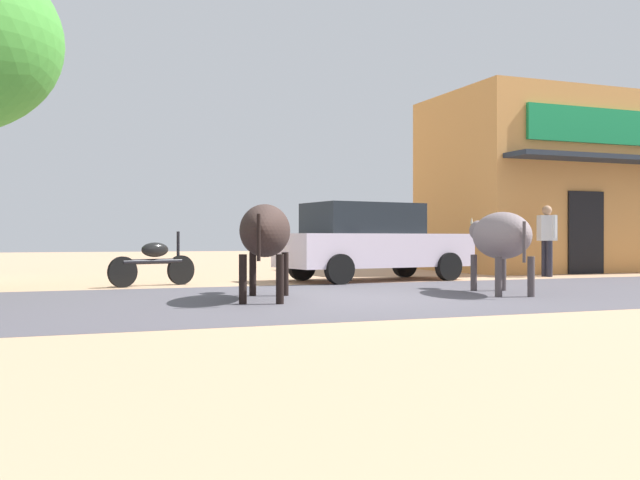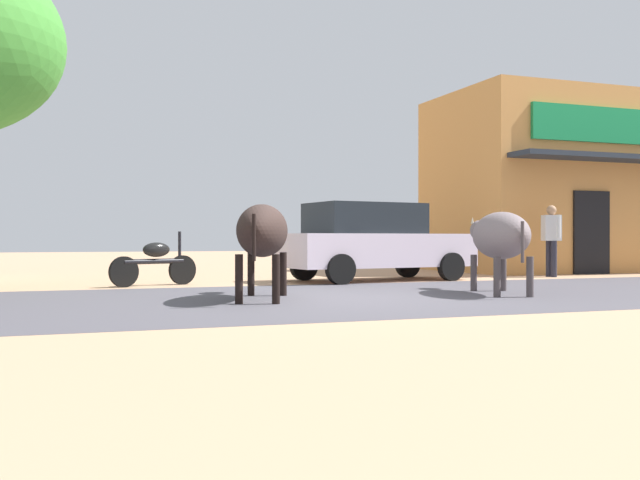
% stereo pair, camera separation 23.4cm
% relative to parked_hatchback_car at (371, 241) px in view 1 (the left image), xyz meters
% --- Properties ---
extents(ground, '(80.00, 80.00, 0.00)m').
position_rel_parked_hatchback_car_xyz_m(ground, '(-2.46, -3.81, -0.84)').
color(ground, tan).
extents(asphalt_road, '(72.00, 6.04, 0.00)m').
position_rel_parked_hatchback_car_xyz_m(asphalt_road, '(-2.46, -3.81, -0.84)').
color(asphalt_road, '#4F4C54').
rests_on(asphalt_road, ground).
extents(storefront_right_club, '(8.40, 5.11, 4.85)m').
position_rel_parked_hatchback_car_xyz_m(storefront_right_club, '(7.90, 2.84, 1.59)').
color(storefront_right_club, '#D28F4A').
rests_on(storefront_right_club, ground).
extents(parked_hatchback_car, '(4.32, 2.21, 1.64)m').
position_rel_parked_hatchback_car_xyz_m(parked_hatchback_car, '(0.00, 0.00, 0.00)').
color(parked_hatchback_car, silver).
rests_on(parked_hatchback_car, ground).
extents(parked_motorcycle, '(1.71, 0.73, 1.04)m').
position_rel_parked_hatchback_car_xyz_m(parked_motorcycle, '(-4.57, -0.09, -0.38)').
color(parked_motorcycle, black).
rests_on(parked_motorcycle, ground).
extents(cow_near_brown, '(1.48, 2.73, 1.40)m').
position_rel_parked_hatchback_car_xyz_m(cow_near_brown, '(-3.47, -3.72, 0.16)').
color(cow_near_brown, '#2E211D').
rests_on(cow_near_brown, ground).
extents(cow_far_dark, '(1.28, 2.59, 1.33)m').
position_rel_parked_hatchback_car_xyz_m(cow_far_dark, '(0.43, -4.01, 0.10)').
color(cow_far_dark, slate).
rests_on(cow_far_dark, ground).
extents(pedestrian_by_shop, '(0.45, 0.61, 1.68)m').
position_rel_parked_hatchback_car_xyz_m(pedestrian_by_shop, '(4.54, -0.04, 0.14)').
color(pedestrian_by_shop, '#262633').
rests_on(pedestrian_by_shop, ground).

